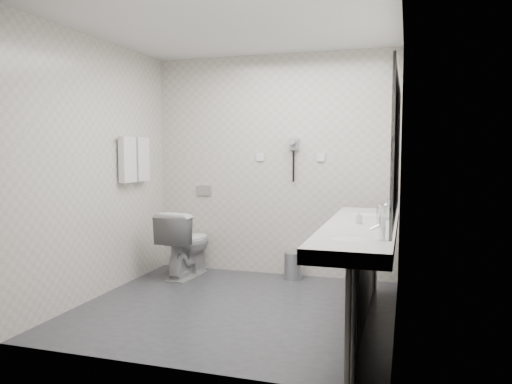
% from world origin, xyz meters
% --- Properties ---
extents(floor, '(2.80, 2.80, 0.00)m').
position_xyz_m(floor, '(0.00, 0.00, 0.00)').
color(floor, '#2D2D33').
rests_on(floor, ground).
extents(ceiling, '(2.80, 2.80, 0.00)m').
position_xyz_m(ceiling, '(0.00, 0.00, 2.50)').
color(ceiling, silver).
rests_on(ceiling, wall_back).
extents(wall_back, '(2.80, 0.00, 2.80)m').
position_xyz_m(wall_back, '(0.00, 1.30, 1.25)').
color(wall_back, beige).
rests_on(wall_back, floor).
extents(wall_front, '(2.80, 0.00, 2.80)m').
position_xyz_m(wall_front, '(0.00, -1.30, 1.25)').
color(wall_front, beige).
rests_on(wall_front, floor).
extents(wall_left, '(0.00, 2.60, 2.60)m').
position_xyz_m(wall_left, '(-1.40, 0.00, 1.25)').
color(wall_left, beige).
rests_on(wall_left, floor).
extents(wall_right, '(0.00, 2.60, 2.60)m').
position_xyz_m(wall_right, '(1.40, 0.00, 1.25)').
color(wall_right, beige).
rests_on(wall_right, floor).
extents(vanity_counter, '(0.55, 2.20, 0.10)m').
position_xyz_m(vanity_counter, '(1.12, -0.20, 0.80)').
color(vanity_counter, silver).
rests_on(vanity_counter, floor).
extents(vanity_panel, '(0.03, 2.15, 0.75)m').
position_xyz_m(vanity_panel, '(1.15, -0.20, 0.38)').
color(vanity_panel, gray).
rests_on(vanity_panel, floor).
extents(vanity_post_near, '(0.06, 0.06, 0.75)m').
position_xyz_m(vanity_post_near, '(1.18, -1.24, 0.38)').
color(vanity_post_near, silver).
rests_on(vanity_post_near, floor).
extents(vanity_post_far, '(0.06, 0.06, 0.75)m').
position_xyz_m(vanity_post_far, '(1.18, 0.84, 0.38)').
color(vanity_post_far, silver).
rests_on(vanity_post_far, floor).
extents(mirror, '(0.02, 2.20, 1.05)m').
position_xyz_m(mirror, '(1.39, -0.20, 1.45)').
color(mirror, '#B2BCC6').
rests_on(mirror, wall_right).
extents(basin_near, '(0.40, 0.31, 0.05)m').
position_xyz_m(basin_near, '(1.12, -0.85, 0.83)').
color(basin_near, silver).
rests_on(basin_near, vanity_counter).
extents(basin_far, '(0.40, 0.31, 0.05)m').
position_xyz_m(basin_far, '(1.12, 0.45, 0.83)').
color(basin_far, silver).
rests_on(basin_far, vanity_counter).
extents(faucet_near, '(0.04, 0.04, 0.15)m').
position_xyz_m(faucet_near, '(1.32, -0.85, 0.92)').
color(faucet_near, silver).
rests_on(faucet_near, vanity_counter).
extents(faucet_far, '(0.04, 0.04, 0.15)m').
position_xyz_m(faucet_far, '(1.32, 0.45, 0.92)').
color(faucet_far, silver).
rests_on(faucet_far, vanity_counter).
extents(soap_bottle_a, '(0.06, 0.06, 0.10)m').
position_xyz_m(soap_bottle_a, '(1.11, -0.19, 0.90)').
color(soap_bottle_a, silver).
rests_on(soap_bottle_a, vanity_counter).
extents(soap_bottle_c, '(0.06, 0.06, 0.13)m').
position_xyz_m(soap_bottle_c, '(1.28, -0.34, 0.92)').
color(soap_bottle_c, silver).
rests_on(soap_bottle_c, vanity_counter).
extents(glass_left, '(0.06, 0.06, 0.11)m').
position_xyz_m(glass_left, '(1.31, 0.13, 0.91)').
color(glass_left, silver).
rests_on(glass_left, vanity_counter).
extents(glass_right, '(0.08, 0.08, 0.12)m').
position_xyz_m(glass_right, '(1.26, 0.19, 0.91)').
color(glass_right, silver).
rests_on(glass_right, vanity_counter).
extents(toilet, '(0.47, 0.77, 0.76)m').
position_xyz_m(toilet, '(-0.91, 0.89, 0.38)').
color(toilet, silver).
rests_on(toilet, floor).
extents(flush_plate, '(0.18, 0.02, 0.12)m').
position_xyz_m(flush_plate, '(-0.85, 1.29, 0.95)').
color(flush_plate, '#B2B5BA').
rests_on(flush_plate, wall_back).
extents(pedal_bin, '(0.26, 0.26, 0.29)m').
position_xyz_m(pedal_bin, '(0.28, 1.11, 0.14)').
color(pedal_bin, '#B2B5BA').
rests_on(pedal_bin, floor).
extents(bin_lid, '(0.21, 0.21, 0.02)m').
position_xyz_m(bin_lid, '(0.28, 1.11, 0.29)').
color(bin_lid, '#B2B5BA').
rests_on(bin_lid, pedal_bin).
extents(towel_rail, '(0.02, 0.62, 0.02)m').
position_xyz_m(towel_rail, '(-1.35, 0.55, 1.55)').
color(towel_rail, silver).
rests_on(towel_rail, wall_left).
extents(towel_near, '(0.07, 0.24, 0.48)m').
position_xyz_m(towel_near, '(-1.34, 0.41, 1.33)').
color(towel_near, silver).
rests_on(towel_near, towel_rail).
extents(towel_far, '(0.07, 0.24, 0.48)m').
position_xyz_m(towel_far, '(-1.34, 0.69, 1.33)').
color(towel_far, silver).
rests_on(towel_far, towel_rail).
extents(dryer_cradle, '(0.10, 0.04, 0.14)m').
position_xyz_m(dryer_cradle, '(0.25, 1.27, 1.50)').
color(dryer_cradle, gray).
rests_on(dryer_cradle, wall_back).
extents(dryer_barrel, '(0.08, 0.14, 0.08)m').
position_xyz_m(dryer_barrel, '(0.25, 1.20, 1.53)').
color(dryer_barrel, gray).
rests_on(dryer_barrel, dryer_cradle).
extents(dryer_cord, '(0.02, 0.02, 0.35)m').
position_xyz_m(dryer_cord, '(0.25, 1.26, 1.25)').
color(dryer_cord, black).
rests_on(dryer_cord, dryer_cradle).
extents(switch_plate_a, '(0.09, 0.02, 0.09)m').
position_xyz_m(switch_plate_a, '(-0.15, 1.29, 1.35)').
color(switch_plate_a, silver).
rests_on(switch_plate_a, wall_back).
extents(switch_plate_b, '(0.09, 0.02, 0.09)m').
position_xyz_m(switch_plate_b, '(0.55, 1.29, 1.35)').
color(switch_plate_b, silver).
rests_on(switch_plate_b, wall_back).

